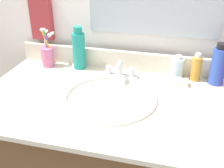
% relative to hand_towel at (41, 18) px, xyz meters
% --- Properties ---
extents(countertop, '(1.10, 0.62, 0.02)m').
position_rel_hand_towel_xyz_m(countertop, '(0.45, -0.32, -0.23)').
color(countertop, beige).
rests_on(countertop, vanity_cabinet).
extents(backsplash, '(1.10, 0.02, 0.09)m').
position_rel_hand_towel_xyz_m(backsplash, '(0.45, -0.02, -0.17)').
color(backsplash, beige).
rests_on(backsplash, countertop).
extents(back_wall, '(2.20, 0.04, 1.30)m').
position_rel_hand_towel_xyz_m(back_wall, '(0.45, 0.04, -0.39)').
color(back_wall, white).
rests_on(back_wall, ground_plane).
extents(hand_towel, '(0.11, 0.04, 0.22)m').
position_rel_hand_towel_xyz_m(hand_towel, '(0.00, 0.00, 0.00)').
color(hand_towel, '#A53338').
extents(sink_basin, '(0.39, 0.39, 0.11)m').
position_rel_hand_towel_xyz_m(sink_basin, '(0.43, -0.32, -0.25)').
color(sink_basin, white).
rests_on(sink_basin, countertop).
extents(faucet, '(0.16, 0.10, 0.08)m').
position_rel_hand_towel_xyz_m(faucet, '(0.43, -0.12, -0.19)').
color(faucet, silver).
rests_on(faucet, countertop).
extents(bottle_mouthwash_teal, '(0.06, 0.06, 0.21)m').
position_rel_hand_towel_xyz_m(bottle_mouthwash_teal, '(0.22, -0.07, -0.12)').
color(bottle_mouthwash_teal, teal).
rests_on(bottle_mouthwash_teal, countertop).
extents(bottle_gel_clear, '(0.06, 0.06, 0.11)m').
position_rel_hand_towel_xyz_m(bottle_gel_clear, '(0.69, -0.05, -0.17)').
color(bottle_gel_clear, silver).
rests_on(bottle_gel_clear, countertop).
extents(bottle_shampoo_blue, '(0.06, 0.06, 0.19)m').
position_rel_hand_towel_xyz_m(bottle_shampoo_blue, '(0.86, -0.07, -0.13)').
color(bottle_shampoo_blue, '#2D4CB2').
rests_on(bottle_shampoo_blue, countertop).
extents(bottle_oil_amber, '(0.04, 0.04, 0.13)m').
position_rel_hand_towel_xyz_m(bottle_oil_amber, '(0.77, -0.06, -0.16)').
color(bottle_oil_amber, gold).
rests_on(bottle_oil_amber, countertop).
extents(cup_pink, '(0.07, 0.07, 0.19)m').
position_rel_hand_towel_xyz_m(cup_pink, '(0.05, -0.08, -0.16)').
color(cup_pink, '#D16693').
rests_on(cup_pink, countertop).
extents(soap_bar, '(0.06, 0.04, 0.02)m').
position_rel_hand_towel_xyz_m(soap_bar, '(0.71, -0.13, -0.21)').
color(soap_bar, white).
rests_on(soap_bar, countertop).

